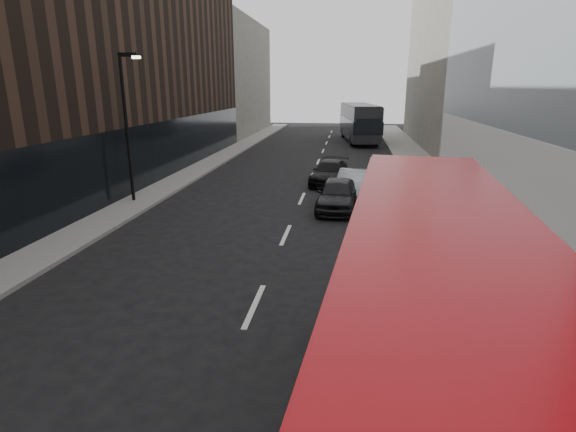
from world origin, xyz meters
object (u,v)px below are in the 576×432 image
at_px(street_lamp, 127,118).
at_px(red_bus, 430,340).
at_px(grey_bus, 359,122).
at_px(car_b, 352,183).
at_px(car_a, 337,194).
at_px(car_c, 330,172).

relative_size(street_lamp, red_bus, 0.68).
relative_size(grey_bus, car_b, 2.95).
distance_m(grey_bus, car_a, 27.64).
distance_m(car_a, car_b, 3.06).
relative_size(red_bus, car_c, 2.23).
relative_size(street_lamp, car_c, 1.51).
xyz_separation_m(grey_bus, car_c, (-2.01, -21.69, -1.39)).
bearing_deg(red_bus, car_b, 98.25).
bearing_deg(car_c, car_b, -58.14).
xyz_separation_m(grey_bus, car_b, (-0.70, -24.59, -1.39)).
bearing_deg(car_c, red_bus, -76.15).
height_order(red_bus, car_b, red_bus).
height_order(street_lamp, car_c, street_lamp).
relative_size(grey_bus, car_c, 2.62).
relative_size(grey_bus, car_a, 2.77).
bearing_deg(street_lamp, car_c, 32.33).
bearing_deg(street_lamp, red_bus, -51.75).
xyz_separation_m(street_lamp, red_bus, (11.80, -14.97, -1.89)).
relative_size(car_b, car_c, 0.89).
bearing_deg(car_c, grey_bus, 92.27).
height_order(grey_bus, car_b, grey_bus).
bearing_deg(car_c, street_lamp, -140.12).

